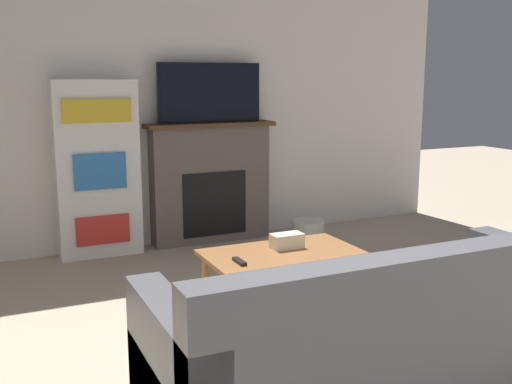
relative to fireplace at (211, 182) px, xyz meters
name	(u,v)px	position (x,y,z in m)	size (l,w,h in m)	color
wall_back	(176,103)	(-0.28, 0.14, 0.76)	(5.91, 0.06, 2.70)	silver
fireplace	(211,182)	(0.00, 0.00, 0.00)	(1.27, 0.28, 1.17)	#605651
tv	(210,93)	(0.00, -0.02, 0.86)	(1.02, 0.03, 0.56)	black
couch	(386,357)	(-0.37, -3.29, -0.28)	(2.20, 0.89, 0.92)	#4C4C51
coffee_table	(281,259)	(-0.23, -1.94, -0.20)	(1.04, 0.57, 0.44)	brown
tissue_box	(287,241)	(-0.15, -1.88, -0.10)	(0.22, 0.12, 0.10)	beige
remote_control	(239,261)	(-0.59, -2.06, -0.14)	(0.04, 0.15, 0.02)	black
bookshelf	(97,169)	(-1.08, -0.02, 0.20)	(0.73, 0.29, 1.57)	white
storage_basket	(308,229)	(0.90, -0.35, -0.49)	(0.32, 0.32, 0.19)	silver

